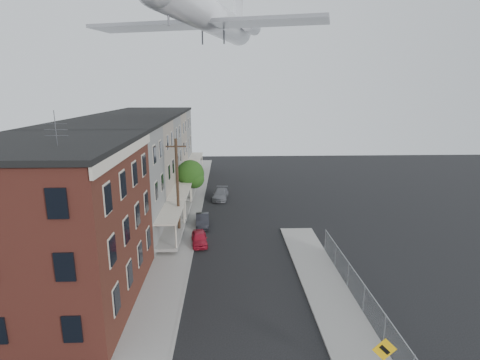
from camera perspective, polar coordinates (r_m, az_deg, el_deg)
The scene contains 18 objects.
sidewalk_left at distance 41.17m, azimuth -8.06°, elevation -5.08°, with size 3.00×62.00×0.12m, color gray.
sidewalk_right at distance 25.46m, azimuth 14.08°, elevation -17.84°, with size 3.00×26.00×0.12m, color gray.
curb_left at distance 41.04m, azimuth -6.04°, elevation -5.06°, with size 0.15×62.00×0.14m, color gray.
curb_right at distance 25.12m, azimuth 10.74°, elevation -18.10°, with size 0.15×26.00×0.14m, color gray.
corner_building at distance 25.61m, azimuth -27.16°, elevation -6.18°, with size 10.31×12.30×12.15m.
row_house_a at distance 34.05m, azimuth -20.52°, elevation -0.92°, with size 11.98×7.00×10.30m.
row_house_b at distance 40.58m, azimuth -17.49°, elevation 1.57°, with size 11.98×7.00×10.30m.
row_house_c at distance 47.24m, azimuth -15.30°, elevation 3.35°, with size 11.98×7.00×10.30m.
row_house_d at distance 53.98m, azimuth -13.65°, elevation 4.69°, with size 11.98×7.00×10.30m.
row_house_e at distance 60.78m, azimuth -12.37°, elevation 5.73°, with size 11.98×7.00×10.30m.
chainlink_fence at distance 24.62m, azimuth 18.38°, elevation -16.79°, with size 0.06×18.06×1.90m.
warning_sign at distance 19.04m, azimuth 21.04°, elevation -23.81°, with size 1.10×0.11×2.80m.
utility_pole at distance 34.15m, azimuth -9.49°, elevation -0.97°, with size 1.80×0.26×9.00m.
street_tree at distance 43.99m, azimuth -7.40°, elevation 0.76°, with size 3.22×3.20×5.20m.
car_near at distance 33.16m, azimuth -6.22°, elevation -8.82°, with size 1.31×3.26×1.11m, color #B0162B.
car_mid at distance 37.34m, azimuth -5.75°, elevation -6.12°, with size 1.26×3.61×1.19m, color black.
car_far at distance 46.09m, azimuth -2.98°, elevation -2.19°, with size 1.71×4.20×1.22m, color slate.
airplane at distance 42.70m, azimuth -4.35°, elevation 23.54°, with size 24.44×27.96×8.08m.
Camera 1 is at (-1.16, -14.77, 13.20)m, focal length 28.00 mm.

